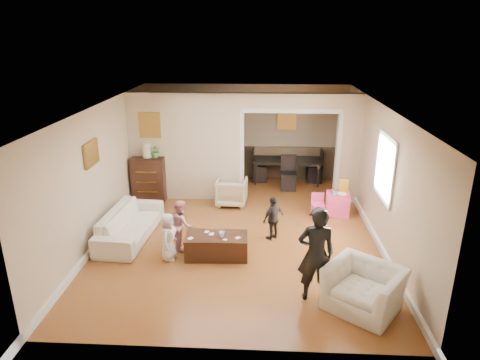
# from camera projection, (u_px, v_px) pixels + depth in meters

# --- Properties ---
(floor) EXTENTS (7.00, 7.00, 0.00)m
(floor) POSITION_uv_depth(u_px,v_px,m) (239.00, 231.00, 8.87)
(floor) COLOR #A8592B
(floor) RESTS_ON ground
(partition_left) EXTENTS (2.75, 0.18, 2.60)m
(partition_left) POSITION_uv_depth(u_px,v_px,m) (186.00, 147.00, 10.21)
(partition_left) COLOR tan
(partition_left) RESTS_ON ground
(partition_right) EXTENTS (0.55, 0.18, 2.60)m
(partition_right) POSITION_uv_depth(u_px,v_px,m) (348.00, 149.00, 10.02)
(partition_right) COLOR tan
(partition_right) RESTS_ON ground
(partition_header) EXTENTS (2.22, 0.18, 0.35)m
(partition_header) POSITION_uv_depth(u_px,v_px,m) (292.00, 101.00, 9.71)
(partition_header) COLOR tan
(partition_header) RESTS_ON partition_right
(window_pane) EXTENTS (0.03, 0.95, 1.10)m
(window_pane) POSITION_uv_depth(u_px,v_px,m) (386.00, 168.00, 7.85)
(window_pane) COLOR white
(window_pane) RESTS_ON ground
(framed_art_partition) EXTENTS (0.45, 0.03, 0.55)m
(framed_art_partition) POSITION_uv_depth(u_px,v_px,m) (150.00, 125.00, 9.97)
(framed_art_partition) COLOR brown
(framed_art_partition) RESTS_ON partition_left
(framed_art_sofa_wall) EXTENTS (0.03, 0.55, 0.40)m
(framed_art_sofa_wall) POSITION_uv_depth(u_px,v_px,m) (91.00, 154.00, 7.85)
(framed_art_sofa_wall) COLOR brown
(framed_art_alcove) EXTENTS (0.45, 0.03, 0.55)m
(framed_art_alcove) POSITION_uv_depth(u_px,v_px,m) (287.00, 118.00, 11.50)
(framed_art_alcove) COLOR brown
(sofa) EXTENTS (0.93, 2.08, 0.59)m
(sofa) POSITION_uv_depth(u_px,v_px,m) (130.00, 224.00, 8.51)
(sofa) COLOR #F0E6CF
(sofa) RESTS_ON ground
(armchair_back) EXTENTS (0.74, 0.75, 0.64)m
(armchair_back) POSITION_uv_depth(u_px,v_px,m) (232.00, 192.00, 10.12)
(armchair_back) COLOR tan
(armchair_back) RESTS_ON ground
(armchair_front) EXTENTS (1.37, 1.34, 0.67)m
(armchair_front) POSITION_uv_depth(u_px,v_px,m) (364.00, 288.00, 6.30)
(armchair_front) COLOR #F0E6CF
(armchair_front) RESTS_ON ground
(dresser) EXTENTS (0.79, 0.44, 1.09)m
(dresser) POSITION_uv_depth(u_px,v_px,m) (149.00, 179.00, 10.33)
(dresser) COLOR black
(dresser) RESTS_ON ground
(table_lamp) EXTENTS (0.22, 0.22, 0.36)m
(table_lamp) POSITION_uv_depth(u_px,v_px,m) (147.00, 150.00, 10.09)
(table_lamp) COLOR beige
(table_lamp) RESTS_ON dresser
(potted_plant) EXTENTS (0.29, 0.26, 0.33)m
(potted_plant) POSITION_uv_depth(u_px,v_px,m) (155.00, 151.00, 10.09)
(potted_plant) COLOR #478039
(potted_plant) RESTS_ON dresser
(coffee_table) EXTENTS (1.15, 0.61, 0.42)m
(coffee_table) POSITION_uv_depth(u_px,v_px,m) (217.00, 246.00, 7.80)
(coffee_table) COLOR #3C1F13
(coffee_table) RESTS_ON ground
(coffee_cup) EXTENTS (0.11, 0.11, 0.10)m
(coffee_cup) POSITION_uv_depth(u_px,v_px,m) (222.00, 234.00, 7.67)
(coffee_cup) COLOR silver
(coffee_cup) RESTS_ON coffee_table
(play_table) EXTENTS (0.56, 0.56, 0.49)m
(play_table) POSITION_uv_depth(u_px,v_px,m) (337.00, 204.00, 9.61)
(play_table) COLOR #FF4383
(play_table) RESTS_ON ground
(cereal_box) EXTENTS (0.21, 0.09, 0.30)m
(cereal_box) POSITION_uv_depth(u_px,v_px,m) (343.00, 186.00, 9.57)
(cereal_box) COLOR yellow
(cereal_box) RESTS_ON play_table
(cyan_cup) EXTENTS (0.08, 0.08, 0.08)m
(cyan_cup) POSITION_uv_depth(u_px,v_px,m) (334.00, 193.00, 9.47)
(cyan_cup) COLOR #28CAC5
(cyan_cup) RESTS_ON play_table
(toy_block) EXTENTS (0.09, 0.08, 0.05)m
(toy_block) POSITION_uv_depth(u_px,v_px,m) (332.00, 191.00, 9.64)
(toy_block) COLOR red
(toy_block) RESTS_ON play_table
(play_bowl) EXTENTS (0.23, 0.23, 0.05)m
(play_bowl) POSITION_uv_depth(u_px,v_px,m) (342.00, 195.00, 9.40)
(play_bowl) COLOR white
(play_bowl) RESTS_ON play_table
(dining_table) EXTENTS (1.91, 1.16, 0.65)m
(dining_table) POSITION_uv_depth(u_px,v_px,m) (287.00, 170.00, 11.69)
(dining_table) COLOR black
(dining_table) RESTS_ON ground
(adult_person) EXTENTS (0.58, 0.40, 1.54)m
(adult_person) POSITION_uv_depth(u_px,v_px,m) (316.00, 254.00, 6.39)
(adult_person) COLOR black
(adult_person) RESTS_ON ground
(child_kneel_a) EXTENTS (0.34, 0.47, 0.89)m
(child_kneel_a) POSITION_uv_depth(u_px,v_px,m) (168.00, 237.00, 7.63)
(child_kneel_a) COLOR silver
(child_kneel_a) RESTS_ON ground
(child_kneel_b) EXTENTS (0.52, 0.58, 0.97)m
(child_kneel_b) POSITION_uv_depth(u_px,v_px,m) (181.00, 224.00, 8.03)
(child_kneel_b) COLOR #D5858C
(child_kneel_b) RESTS_ON ground
(child_toddler) EXTENTS (0.54, 0.52, 0.90)m
(child_toddler) POSITION_uv_depth(u_px,v_px,m) (273.00, 218.00, 8.38)
(child_toddler) COLOR black
(child_toddler) RESTS_ON ground
(craft_papers) EXTENTS (0.97, 0.40, 0.00)m
(craft_papers) POSITION_uv_depth(u_px,v_px,m) (213.00, 236.00, 7.71)
(craft_papers) COLOR white
(craft_papers) RESTS_ON coffee_table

